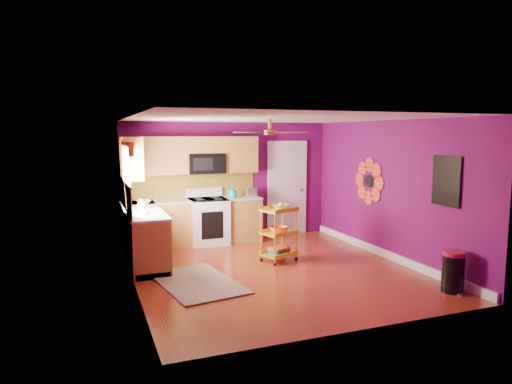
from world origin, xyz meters
name	(u,v)px	position (x,y,z in m)	size (l,w,h in m)	color
ground	(274,270)	(0.00, 0.00, 0.00)	(5.00, 5.00, 0.00)	maroon
room_envelope	(276,173)	(0.03, 0.00, 1.63)	(4.54, 5.04, 2.52)	#600B51
lower_cabinets	(173,229)	(-1.35, 1.82, 0.43)	(2.81, 2.31, 0.94)	#996529
electric_range	(208,221)	(-0.55, 2.17, 0.48)	(0.76, 0.66, 1.13)	white
upper_cabinetry	(173,157)	(-1.24, 2.17, 1.80)	(2.80, 2.30, 1.26)	#996529
left_window	(127,165)	(-2.22, 1.05, 1.74)	(0.08, 1.35, 1.08)	white
panel_door	(287,189)	(1.35, 2.47, 1.02)	(0.95, 0.11, 2.15)	white
right_wall_art	(401,181)	(2.23, -0.34, 1.44)	(0.04, 2.74, 1.04)	black
ceiling_fan	(270,132)	(0.00, 0.20, 2.29)	(1.01, 1.01, 0.26)	#BF8C3F
shag_rug	(197,282)	(-1.35, -0.19, 0.01)	(1.05, 1.71, 0.02)	#321B10
rolling_cart	(279,231)	(0.31, 0.50, 0.54)	(0.69, 0.60, 1.05)	yellow
trash_can	(453,272)	(1.99, -1.86, 0.30)	(0.41, 0.41, 0.60)	black
teal_kettle	(232,194)	(-0.03, 2.16, 1.02)	(0.18, 0.18, 0.21)	teal
toaster	(251,192)	(0.40, 2.19, 1.03)	(0.22, 0.15, 0.18)	beige
soap_bottle_a	(141,205)	(-1.98, 1.28, 1.03)	(0.08, 0.08, 0.17)	#EA3F72
soap_bottle_b	(141,204)	(-1.97, 1.36, 1.03)	(0.14, 0.14, 0.18)	white
counter_dish	(144,202)	(-1.86, 1.96, 0.97)	(0.28, 0.28, 0.07)	white
counter_cup	(146,212)	(-1.97, 0.70, 0.98)	(0.11, 0.11, 0.09)	white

